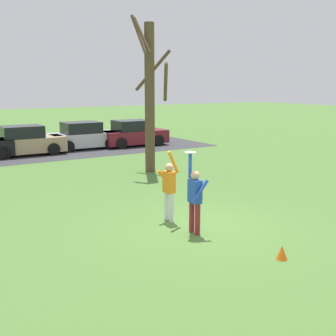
{
  "coord_description": "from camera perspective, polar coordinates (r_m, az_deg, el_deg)",
  "views": [
    {
      "loc": [
        -6.8,
        -9.12,
        3.81
      ],
      "look_at": [
        -0.38,
        0.9,
        1.51
      ],
      "focal_mm": 46.82,
      "sensor_mm": 36.0,
      "label": 1
    }
  ],
  "objects": [
    {
      "name": "parking_strip",
      "position": [
        25.42,
        -17.68,
        1.8
      ],
      "size": [
        21.72,
        6.4,
        0.01
      ],
      "primitive_type": "cube",
      "color": "#38383D",
      "rests_on": "ground_plane"
    },
    {
      "name": "person_catcher",
      "position": [
        11.19,
        3.52,
        -3.73
      ],
      "size": [
        0.49,
        0.54,
        2.08
      ],
      "rotation": [
        0.0,
        0.0,
        1.55
      ],
      "color": "maroon",
      "rests_on": "ground_plane"
    },
    {
      "name": "field_cone_orange",
      "position": [
        10.11,
        14.61,
        -10.58
      ],
      "size": [
        0.26,
        0.26,
        0.32
      ],
      "primitive_type": "cone",
      "color": "orange",
      "rests_on": "ground_plane"
    },
    {
      "name": "frisbee_disc",
      "position": [
        11.14,
        2.92,
        2.05
      ],
      "size": [
        0.28,
        0.28,
        0.02
      ],
      "primitive_type": "cylinder",
      "color": "white",
      "rests_on": "person_catcher"
    },
    {
      "name": "parked_car_tan",
      "position": [
        24.93,
        -18.18,
        3.28
      ],
      "size": [
        4.15,
        2.13,
        1.59
      ],
      "rotation": [
        0.0,
        0.0,
        -0.03
      ],
      "color": "tan",
      "rests_on": "ground_plane"
    },
    {
      "name": "person_defender",
      "position": [
        12.2,
        0.14,
        -2.48
      ],
      "size": [
        0.49,
        0.55,
        2.04
      ],
      "rotation": [
        0.0,
        0.0,
        4.7
      ],
      "color": "silver",
      "rests_on": "ground_plane"
    },
    {
      "name": "ground_plane",
      "position": [
        11.99,
        3.89,
        -7.61
      ],
      "size": [
        120.0,
        120.0,
        0.0
      ],
      "primitive_type": "plane",
      "color": "#4C7533"
    },
    {
      "name": "parked_car_silver",
      "position": [
        26.48,
        -10.95,
        4.05
      ],
      "size": [
        4.15,
        2.13,
        1.59
      ],
      "rotation": [
        0.0,
        0.0,
        -0.03
      ],
      "color": "#BCBCC1",
      "rests_on": "ground_plane"
    },
    {
      "name": "parked_car_maroon",
      "position": [
        27.39,
        -4.54,
        4.44
      ],
      "size": [
        4.15,
        2.13,
        1.59
      ],
      "rotation": [
        0.0,
        0.0,
        -0.03
      ],
      "color": "maroon",
      "rests_on": "ground_plane"
    },
    {
      "name": "bare_tree_tall",
      "position": [
        19.0,
        -2.38,
        9.65
      ],
      "size": [
        1.79,
        2.19,
        6.63
      ],
      "color": "brown",
      "rests_on": "ground_plane"
    }
  ]
}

